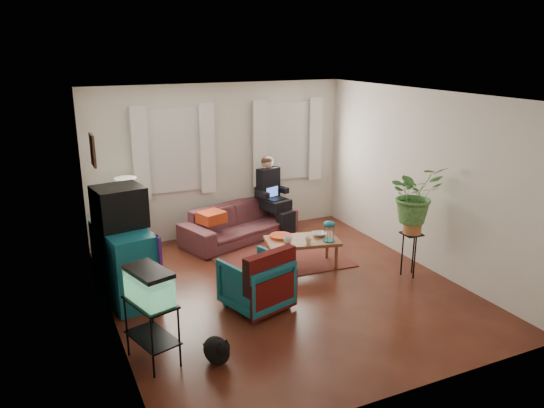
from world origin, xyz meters
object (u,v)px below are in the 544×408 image
aquarium_stand (152,331)px  plant_stand (410,255)px  dresser (125,264)px  coffee_table (302,253)px  armchair (256,280)px  side_table (130,234)px  sofa (240,217)px

aquarium_stand → plant_stand: bearing=-7.7°
dresser → plant_stand: dresser is taller
dresser → coffee_table: 2.57m
armchair → dresser: bearing=-49.7°
side_table → coffee_table: side_table is taller
side_table → dresser: 1.61m
sofa → plant_stand: sofa is taller
coffee_table → plant_stand: (1.26, -0.92, 0.10)m
aquarium_stand → plant_stand: size_ratio=1.06×
sofa → aquarium_stand: 3.70m
armchair → coffee_table: (1.12, 0.88, -0.15)m
coffee_table → plant_stand: plant_stand is taller
side_table → dresser: bearing=-102.3°
sofa → armchair: bearing=-125.4°
side_table → plant_stand: bearing=-36.2°
plant_stand → coffee_table: bearing=143.7°
sofa → coffee_table: 1.55m
sofa → armchair: 2.47m
sofa → side_table: sofa is taller
dresser → plant_stand: 3.94m
aquarium_stand → coffee_table: size_ratio=0.65×
armchair → plant_stand: armchair is taller
armchair → plant_stand: (2.38, -0.04, -0.05)m
sofa → aquarium_stand: sofa is taller
dresser → sofa: bearing=24.4°
sofa → side_table: bearing=157.5°
side_table → aquarium_stand: size_ratio=0.95×
armchair → coffee_table: size_ratio=0.69×
dresser → armchair: dresser is taller
sofa → plant_stand: bearing=-74.0°
side_table → aquarium_stand: (-0.35, -3.14, 0.02)m
coffee_table → aquarium_stand: bearing=-136.3°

